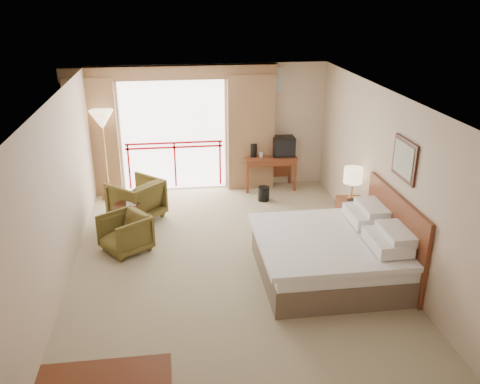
{
  "coord_description": "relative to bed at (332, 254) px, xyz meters",
  "views": [
    {
      "loc": [
        -0.81,
        -7.16,
        4.13
      ],
      "look_at": [
        0.22,
        0.4,
        1.07
      ],
      "focal_mm": 38.0,
      "sensor_mm": 36.0,
      "label": 1
    }
  ],
  "objects": [
    {
      "name": "floor",
      "position": [
        -1.5,
        0.6,
        -0.38
      ],
      "size": [
        7.0,
        7.0,
        0.0
      ],
      "primitive_type": "plane",
      "color": "gray",
      "rests_on": "ground"
    },
    {
      "name": "ceiling",
      "position": [
        -1.5,
        0.6,
        2.32
      ],
      "size": [
        7.0,
        7.0,
        0.0
      ],
      "primitive_type": "plane",
      "rotation": [
        3.14,
        0.0,
        0.0
      ],
      "color": "white",
      "rests_on": "wall_back"
    },
    {
      "name": "wall_back",
      "position": [
        -1.5,
        4.1,
        0.97
      ],
      "size": [
        5.0,
        0.0,
        5.0
      ],
      "primitive_type": "plane",
      "rotation": [
        1.57,
        0.0,
        0.0
      ],
      "color": "#CAB096",
      "rests_on": "ground"
    },
    {
      "name": "wall_front",
      "position": [
        -1.5,
        -2.9,
        0.97
      ],
      "size": [
        5.0,
        0.0,
        5.0
      ],
      "primitive_type": "plane",
      "rotation": [
        -1.57,
        0.0,
        0.0
      ],
      "color": "#CAB096",
      "rests_on": "ground"
    },
    {
      "name": "wall_left",
      "position": [
        -4.0,
        0.6,
        0.97
      ],
      "size": [
        0.0,
        7.0,
        7.0
      ],
      "primitive_type": "plane",
      "rotation": [
        1.57,
        0.0,
        1.57
      ],
      "color": "#CAB096",
      "rests_on": "ground"
    },
    {
      "name": "wall_right",
      "position": [
        1.0,
        0.6,
        0.97
      ],
      "size": [
        0.0,
        7.0,
        7.0
      ],
      "primitive_type": "plane",
      "rotation": [
        1.57,
        0.0,
        -1.57
      ],
      "color": "#CAB096",
      "rests_on": "ground"
    },
    {
      "name": "balcony_door",
      "position": [
        -2.3,
        4.08,
        0.82
      ],
      "size": [
        2.4,
        0.0,
        2.4
      ],
      "primitive_type": "plane",
      "rotation": [
        1.57,
        0.0,
        0.0
      ],
      "color": "white",
      "rests_on": "wall_back"
    },
    {
      "name": "balcony_railing",
      "position": [
        -2.3,
        4.06,
        0.44
      ],
      "size": [
        2.09,
        0.03,
        1.02
      ],
      "color": "red",
      "rests_on": "wall_back"
    },
    {
      "name": "curtain_left",
      "position": [
        -3.95,
        3.95,
        0.87
      ],
      "size": [
        1.0,
        0.26,
        2.5
      ],
      "primitive_type": "cube",
      "color": "brown",
      "rests_on": "wall_back"
    },
    {
      "name": "curtain_right",
      "position": [
        -0.65,
        3.95,
        0.87
      ],
      "size": [
        1.0,
        0.26,
        2.5
      ],
      "primitive_type": "cube",
      "color": "brown",
      "rests_on": "wall_back"
    },
    {
      "name": "valance",
      "position": [
        -2.3,
        3.98,
        2.17
      ],
      "size": [
        4.4,
        0.22,
        0.28
      ],
      "primitive_type": "cube",
      "color": "brown",
      "rests_on": "wall_back"
    },
    {
      "name": "hvac_vent",
      "position": [
        -0.2,
        4.07,
        1.97
      ],
      "size": [
        0.5,
        0.04,
        0.5
      ],
      "primitive_type": "cube",
      "color": "silver",
      "rests_on": "wall_back"
    },
    {
      "name": "bed",
      "position": [
        0.0,
        0.0,
        0.0
      ],
      "size": [
        2.13,
        2.06,
        0.97
      ],
      "color": "brown",
      "rests_on": "floor"
    },
    {
      "name": "headboard",
      "position": [
        0.96,
        0.0,
        0.27
      ],
      "size": [
        0.06,
        2.1,
        1.3
      ],
      "primitive_type": "cube",
      "color": "#5D2B1B",
      "rests_on": "wall_right"
    },
    {
      "name": "framed_art",
      "position": [
        0.97,
        0.0,
        1.47
      ],
      "size": [
        0.04,
        0.72,
        0.6
      ],
      "color": "black",
      "rests_on": "wall_right"
    },
    {
      "name": "nightstand",
      "position": [
        0.76,
        1.34,
        -0.05
      ],
      "size": [
        0.5,
        0.59,
        0.66
      ],
      "primitive_type": "cube",
      "rotation": [
        0.0,
        0.0,
        -0.08
      ],
      "color": "#5D2B1B",
      "rests_on": "floor"
    },
    {
      "name": "table_lamp",
      "position": [
        0.76,
        1.39,
        0.73
      ],
      "size": [
        0.33,
        0.33,
        0.58
      ],
      "rotation": [
        0.0,
        0.0,
        0.14
      ],
      "color": "tan",
      "rests_on": "nightstand"
    },
    {
      "name": "phone",
      "position": [
        0.71,
        1.19,
        0.32
      ],
      "size": [
        0.19,
        0.17,
        0.07
      ],
      "primitive_type": "cube",
      "rotation": [
        0.0,
        0.0,
        -0.27
      ],
      "color": "black",
      "rests_on": "nightstand"
    },
    {
      "name": "desk",
      "position": [
        -0.24,
        3.86,
        0.21
      ],
      "size": [
        1.14,
        0.55,
        0.75
      ],
      "rotation": [
        0.0,
        0.0,
        0.09
      ],
      "color": "#5D2B1B",
      "rests_on": "floor"
    },
    {
      "name": "tv",
      "position": [
        0.06,
        3.8,
        0.58
      ],
      "size": [
        0.47,
        0.37,
        0.42
      ],
      "rotation": [
        0.0,
        0.0,
        0.18
      ],
      "color": "black",
      "rests_on": "desk"
    },
    {
      "name": "coffee_maker",
      "position": [
        -0.59,
        3.81,
        0.51
      ],
      "size": [
        0.16,
        0.16,
        0.29
      ],
      "primitive_type": "cylinder",
      "rotation": [
        0.0,
        0.0,
        -0.25
      ],
      "color": "black",
      "rests_on": "desk"
    },
    {
      "name": "cup",
      "position": [
        -0.44,
        3.76,
        0.42
      ],
      "size": [
        0.07,
        0.07,
        0.1
      ],
      "primitive_type": "cylinder",
      "rotation": [
        0.0,
        0.0,
        -0.0
      ],
      "color": "white",
      "rests_on": "desk"
    },
    {
      "name": "wastebasket",
      "position": [
        -0.49,
        3.12,
        -0.23
      ],
      "size": [
        0.24,
        0.24,
        0.3
      ],
      "primitive_type": "cylinder",
      "rotation": [
        0.0,
        0.0,
        -0.01
      ],
      "color": "black",
      "rests_on": "floor"
    },
    {
      "name": "armchair_far",
      "position": [
        -3.07,
        2.57,
        -0.38
      ],
      "size": [
        1.2,
        1.2,
        0.79
      ],
      "primitive_type": "imported",
      "rotation": [
        0.0,
        0.0,
        -2.34
      ],
      "color": "#483D19",
      "rests_on": "floor"
    },
    {
      "name": "armchair_near",
      "position": [
        -3.19,
        1.26,
        -0.38
      ],
      "size": [
        0.99,
        0.99,
        0.66
      ],
      "primitive_type": "imported",
      "rotation": [
        0.0,
        0.0,
        -0.96
      ],
      "color": "#483D19",
      "rests_on": "floor"
    },
    {
      "name": "side_table",
      "position": [
        -3.21,
        2.03,
        -0.03
      ],
      "size": [
        0.47,
        0.47,
        0.51
      ],
      "rotation": [
        0.0,
        0.0,
        0.03
      ],
      "color": "black",
      "rests_on": "floor"
    },
    {
      "name": "book",
      "position": [
        -3.21,
        2.03,
        0.14
      ],
      "size": [
        0.19,
        0.24,
        0.02
      ],
      "primitive_type": "imported",
      "rotation": [
        0.0,
        0.0,
        0.08
      ],
      "color": "white",
      "rests_on": "side_table"
    },
    {
      "name": "floor_lamp",
      "position": [
        -3.7,
        3.64,
        1.25
      ],
      "size": [
        0.48,
        0.48,
        1.89
      ],
      "rotation": [
        0.0,
        0.0,
        -0.27
      ],
      "color": "tan",
      "rests_on": "floor"
    }
  ]
}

